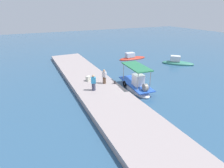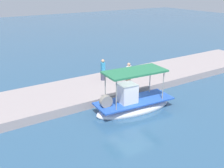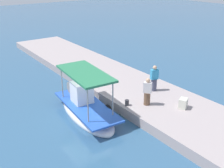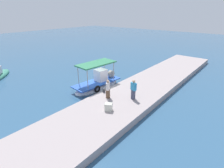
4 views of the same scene
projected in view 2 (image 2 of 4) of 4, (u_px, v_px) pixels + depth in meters
The scene contains 7 objects.
ground_plane at pixel (132, 110), 18.34m from camera, with size 120.00×120.00×0.00m, color #31587B.
dock_quay at pixel (100, 87), 21.54m from camera, with size 36.00×5.02×0.58m, color #A29494.
main_fishing_boat at pixel (133, 103), 18.22m from camera, with size 5.69×2.41×3.12m.
fisherman_near_bollard at pixel (129, 74), 21.33m from camera, with size 0.54×0.52×1.69m.
fisherman_by_crate at pixel (103, 71), 22.07m from camera, with size 0.49×0.55×1.75m.
mooring_bollard at pixel (130, 87), 20.40m from camera, with size 0.24×0.24×0.35m, color #2D2D33.
cargo_crate at pixel (133, 72), 23.39m from camera, with size 0.54×0.43×0.59m, color beige.
Camera 2 is at (10.19, 13.13, 8.06)m, focal length 43.62 mm.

